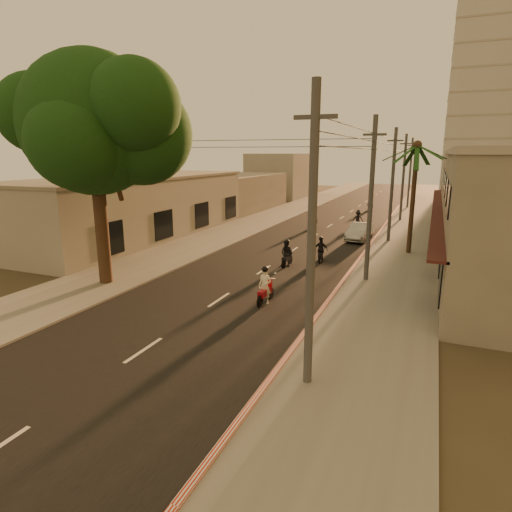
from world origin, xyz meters
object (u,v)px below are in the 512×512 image
object	(u,v)px
scooter_mid_b	(321,250)
scooter_far_c	(370,204)
scooter_far_a	(314,221)
parked_car	(360,232)
palm_tree	(417,152)
scooter_far_b	(358,219)
scooter_mid_a	(287,254)
broadleaf_tree	(101,124)
scooter_red	(265,287)

from	to	relation	value
scooter_mid_b	scooter_far_c	distance (m)	28.44
scooter_far_a	parked_car	bearing A→B (deg)	-40.53
palm_tree	scooter_far_b	bearing A→B (deg)	117.34
parked_car	scooter_mid_b	bearing A→B (deg)	-93.81
scooter_mid_a	parked_car	size ratio (longest dim) A/B	0.41
scooter_mid_b	scooter_far_a	xyz separation A→B (m)	(-3.87, 12.77, -0.07)
scooter_far_b	parked_car	world-z (taller)	scooter_far_b
scooter_far_a	parked_car	distance (m)	6.65
broadleaf_tree	scooter_far_b	xyz separation A→B (m)	(9.29, 24.15, -7.69)
scooter_far_a	scooter_far_c	size ratio (longest dim) A/B	0.97
broadleaf_tree	palm_tree	xyz separation A→B (m)	(14.61, 13.86, -1.33)
scooter_mid_b	scooter_far_b	xyz separation A→B (m)	(-0.05, 14.94, 0.00)
scooter_red	scooter_far_b	distance (m)	23.86
scooter_far_a	scooter_far_b	bearing A→B (deg)	29.61
scooter_red	scooter_far_c	world-z (taller)	scooter_red
palm_tree	scooter_far_b	world-z (taller)	palm_tree
palm_tree	scooter_red	bearing A→B (deg)	-112.91
scooter_far_a	scooter_mid_a	bearing A→B (deg)	-81.65
scooter_far_a	scooter_far_c	bearing A→B (deg)	78.76
scooter_mid_b	scooter_far_a	bearing A→B (deg)	95.98
palm_tree	scooter_mid_b	xyz separation A→B (m)	(-5.27, -4.65, -6.37)
broadleaf_tree	scooter_far_c	size ratio (longest dim) A/B	7.26
broadleaf_tree	scooter_red	size ratio (longest dim) A/B	6.38
palm_tree	scooter_far_c	world-z (taller)	palm_tree
scooter_mid_a	scooter_far_b	world-z (taller)	scooter_mid_a
scooter_mid_b	scooter_far_c	bearing A→B (deg)	80.66
scooter_mid_b	scooter_far_b	world-z (taller)	scooter_mid_b
broadleaf_tree	scooter_far_b	world-z (taller)	broadleaf_tree
scooter_far_c	palm_tree	bearing A→B (deg)	-82.27
scooter_mid_b	scooter_far_b	distance (m)	14.94
scooter_far_c	broadleaf_tree	bearing A→B (deg)	-109.35
palm_tree	scooter_mid_a	world-z (taller)	palm_tree
scooter_red	parked_car	world-z (taller)	scooter_red
scooter_mid_b	scooter_far_a	distance (m)	13.34
broadleaf_tree	scooter_red	xyz separation A→B (m)	(8.88, 0.29, -7.66)
scooter_mid_b	parked_car	size ratio (longest dim) A/B	0.40
scooter_red	scooter_far_c	distance (m)	37.34
scooter_red	scooter_mid_b	size ratio (longest dim) A/B	1.08
scooter_mid_a	scooter_mid_b	world-z (taller)	scooter_mid_a
scooter_red	scooter_mid_a	world-z (taller)	scooter_red
scooter_mid_a	scooter_far_a	bearing A→B (deg)	100.17
scooter_mid_a	broadleaf_tree	bearing A→B (deg)	-134.64
scooter_red	scooter_mid_a	bearing A→B (deg)	101.44
scooter_mid_a	scooter_far_c	size ratio (longest dim) A/B	1.08
broadleaf_tree	scooter_mid_a	distance (m)	13.04
scooter_mid_a	scooter_far_c	bearing A→B (deg)	90.02
palm_tree	parked_car	distance (m)	8.52
scooter_mid_a	parked_car	distance (m)	10.79
palm_tree	scooter_far_a	world-z (taller)	palm_tree
scooter_red	scooter_mid_b	world-z (taller)	scooter_red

